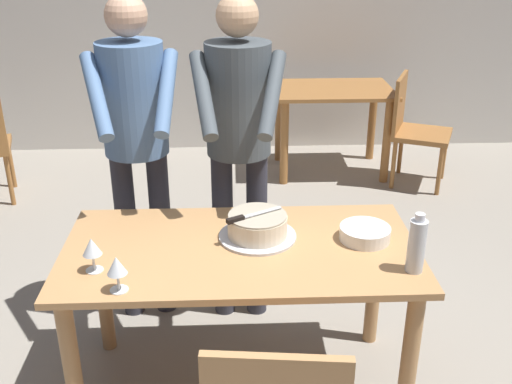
{
  "coord_description": "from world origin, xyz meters",
  "views": [
    {
      "loc": [
        -0.03,
        -2.24,
        2.01
      ],
      "look_at": [
        0.08,
        0.23,
        0.9
      ],
      "focal_mm": 42.23,
      "sensor_mm": 36.0,
      "label": 1
    }
  ],
  "objects": [
    {
      "name": "cake_on_platter",
      "position": [
        0.08,
        0.08,
        0.8
      ],
      "size": [
        0.34,
        0.34,
        0.11
      ],
      "color": "silver",
      "rests_on": "main_dining_table"
    },
    {
      "name": "person_standing_beside",
      "position": [
        -0.5,
        0.63,
        1.08
      ],
      "size": [
        0.46,
        0.57,
        1.72
      ],
      "color": "#2D2D38",
      "rests_on": "ground_plane"
    },
    {
      "name": "plate_stack",
      "position": [
        0.54,
        0.04,
        0.78
      ],
      "size": [
        0.22,
        0.22,
        0.06
      ],
      "color": "white",
      "rests_on": "main_dining_table"
    },
    {
      "name": "background_chair_1",
      "position": [
        1.46,
        2.39,
        0.49
      ],
      "size": [
        0.58,
        0.58,
        0.9
      ],
      "color": "#9E6633",
      "rests_on": "ground_plane"
    },
    {
      "name": "main_dining_table",
      "position": [
        0.0,
        0.0,
        0.63
      ],
      "size": [
        1.51,
        0.78,
        0.75
      ],
      "color": "tan",
      "rests_on": "ground_plane"
    },
    {
      "name": "back_wall",
      "position": [
        0.0,
        3.39,
        1.35
      ],
      "size": [
        10.0,
        0.12,
        2.7
      ],
      "primitive_type": "cube",
      "color": "silver",
      "rests_on": "ground_plane"
    },
    {
      "name": "water_bottle",
      "position": [
        0.68,
        -0.22,
        0.86
      ],
      "size": [
        0.07,
        0.07,
        0.25
      ],
      "color": "silver",
      "rests_on": "main_dining_table"
    },
    {
      "name": "person_cutting_cake",
      "position": [
        0.01,
        0.6,
        1.08
      ],
      "size": [
        0.47,
        0.56,
        1.72
      ],
      "color": "#2D2D38",
      "rests_on": "ground_plane"
    },
    {
      "name": "wine_glass_near",
      "position": [
        -0.46,
        -0.31,
        0.85
      ],
      "size": [
        0.08,
        0.08,
        0.14
      ],
      "color": "silver",
      "rests_on": "main_dining_table"
    },
    {
      "name": "ground_plane",
      "position": [
        0.0,
        0.0,
        0.0
      ],
      "size": [
        14.0,
        14.0,
        0.0
      ],
      "primitive_type": "plane",
      "color": "gray"
    },
    {
      "name": "cake_knife",
      "position": [
        0.01,
        0.05,
        0.87
      ],
      "size": [
        0.25,
        0.15,
        0.02
      ],
      "color": "silver",
      "rests_on": "cake_on_platter"
    },
    {
      "name": "wine_glass_far",
      "position": [
        -0.58,
        -0.17,
        0.85
      ],
      "size": [
        0.08,
        0.08,
        0.14
      ],
      "color": "silver",
      "rests_on": "main_dining_table"
    },
    {
      "name": "background_table",
      "position": [
        0.83,
        2.69,
        0.58
      ],
      "size": [
        1.0,
        0.7,
        0.74
      ],
      "color": "#9E6633",
      "rests_on": "ground_plane"
    }
  ]
}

